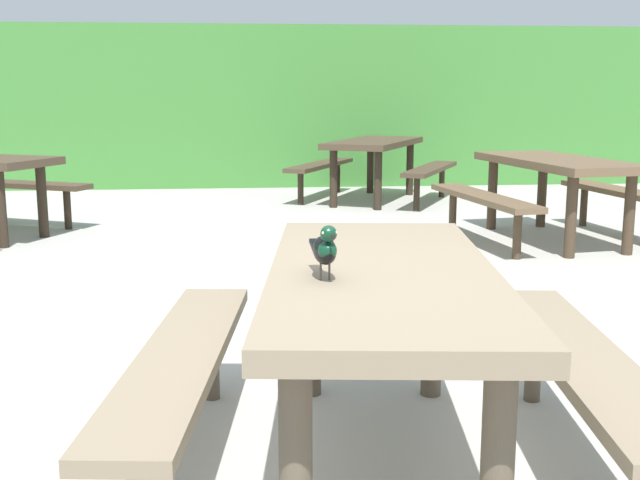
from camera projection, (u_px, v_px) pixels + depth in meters
hedge_wall at (262, 106)px, 11.91m from camera, size 28.00×2.28×2.20m
picnic_table_foreground at (382, 318)px, 2.75m from camera, size 1.86×1.89×0.74m
bird_grackle at (325, 249)px, 2.49m from camera, size 0.09×0.29×0.18m
picnic_table_mid_left at (374, 155)px, 9.62m from camera, size 2.27×2.28×0.74m
picnic_table_far_centre at (556, 179)px, 7.05m from camera, size 1.91×1.94×0.74m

